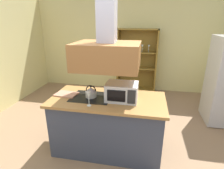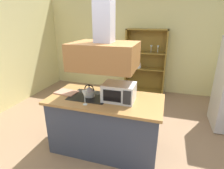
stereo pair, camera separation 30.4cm
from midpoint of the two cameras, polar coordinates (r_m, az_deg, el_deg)
name	(u,v)px [view 2 (the right image)]	position (r m, az deg, el deg)	size (l,w,h in m)	color
ground_plane	(119,153)	(3.14, 5.03, -20.62)	(7.80, 7.80, 0.00)	#8A694D
wall_back	(147,45)	(5.41, 12.46, 12.11)	(6.00, 0.12, 2.70)	#DACD85
kitchen_island	(106,124)	(2.97, 0.95, -12.25)	(1.73, 0.86, 0.90)	#363D4F
range_hood	(105,46)	(2.54, 1.12, 11.96)	(0.90, 0.70, 1.33)	#986132
dish_cabinet	(145,66)	(5.30, 12.03, 5.84)	(1.11, 0.40, 1.80)	olive
kettle	(89,91)	(2.80, -4.09, -2.20)	(0.17, 0.17, 0.19)	beige
cutting_board	(66,92)	(3.01, -11.37, -2.46)	(0.34, 0.24, 0.02)	tan
microwave	(119,92)	(2.65, 5.50, -2.42)	(0.46, 0.35, 0.26)	silver
wine_glass_on_counter	(85,95)	(2.51, -5.20, -3.22)	(0.08, 0.08, 0.21)	silver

